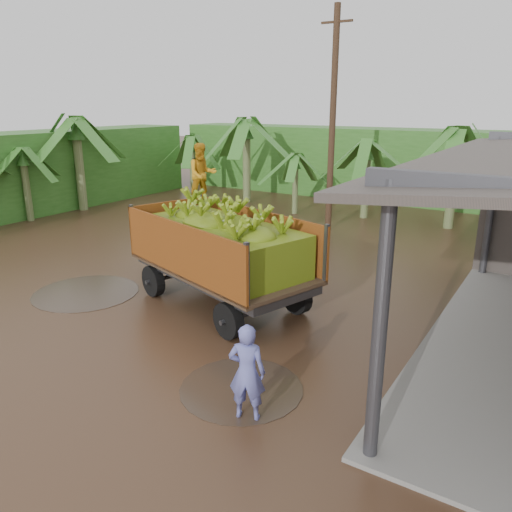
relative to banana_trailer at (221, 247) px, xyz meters
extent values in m
plane|color=black|center=(-0.12, 0.20, -1.48)|extent=(100.00, 100.00, 0.00)
cube|color=#2D661E|center=(-2.12, 16.20, 0.32)|extent=(22.00, 3.00, 3.60)
cube|color=#2D661E|center=(-14.12, 4.20, 0.32)|extent=(3.00, 18.00, 3.60)
cube|color=#47474C|center=(-3.23, 1.00, -0.89)|extent=(1.90, 0.70, 0.13)
imported|color=#C48417|center=(-1.22, 0.90, 1.59)|extent=(0.95, 0.98, 1.60)
imported|color=#6569B8|center=(3.17, -3.64, -0.67)|extent=(0.69, 0.57, 1.64)
cylinder|color=#47301E|center=(-0.95, 8.44, 2.63)|extent=(0.24, 0.24, 8.23)
cube|color=#47301E|center=(-0.95, 8.44, 6.13)|extent=(1.20, 0.08, 0.08)
camera|label=1|loc=(7.01, -9.41, 3.39)|focal=35.00mm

